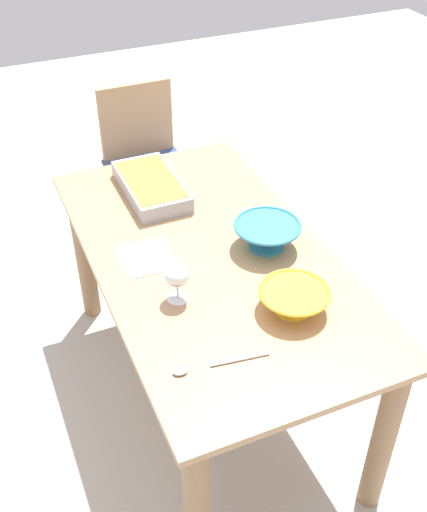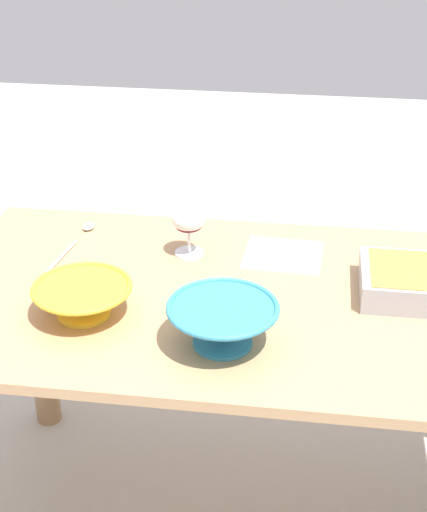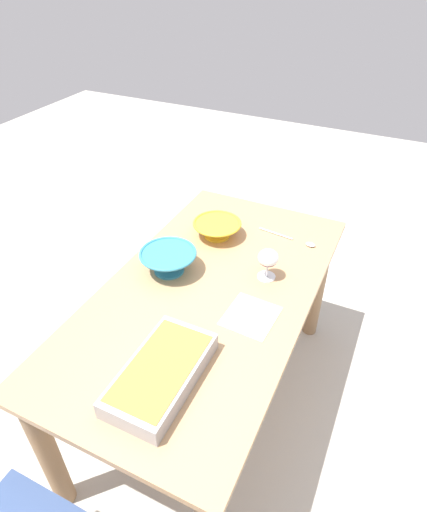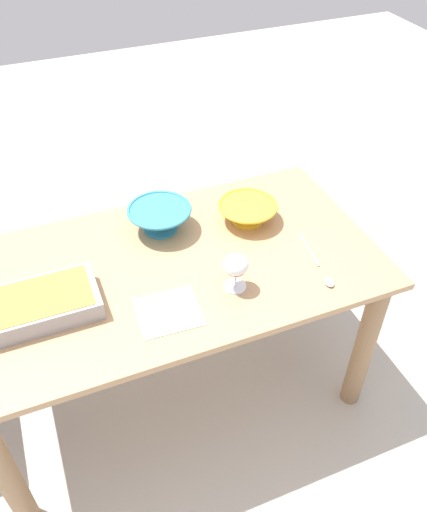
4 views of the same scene
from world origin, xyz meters
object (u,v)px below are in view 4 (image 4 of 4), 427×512
wine_glass (236,267)px  casserole_dish (34,305)px  serving_spoon (321,270)px  dining_table (170,294)px  napkin (168,312)px  small_bowl (160,218)px  mixing_bowl (248,211)px

wine_glass → casserole_dish: (0.63, -0.12, -0.05)m
casserole_dish → serving_spoon: 0.94m
dining_table → napkin: napkin is taller
serving_spoon → casserole_dish: bearing=-10.0°
casserole_dish → small_bowl: small_bowl is taller
casserole_dish → napkin: (-0.39, 0.15, -0.04)m
dining_table → wine_glass: bearing=133.6°
casserole_dish → napkin: bearing=158.9°
dining_table → mixing_bowl: mixing_bowl is taller
mixing_bowl → napkin: 0.55m
serving_spoon → napkin: (0.54, -0.01, -0.01)m
serving_spoon → napkin: 0.54m
dining_table → mixing_bowl: size_ratio=6.58×
wine_glass → casserole_dish: wine_glass is taller
dining_table → casserole_dish: size_ratio=3.72×
mixing_bowl → dining_table: bearing=19.6°
casserole_dish → napkin: size_ratio=2.03×
dining_table → serving_spoon: size_ratio=5.20×
wine_glass → serving_spoon: 0.32m
wine_glass → serving_spoon: (-0.30, 0.04, -0.09)m
wine_glass → napkin: wine_glass is taller
dining_table → small_bowl: (-0.04, -0.20, 0.20)m
casserole_dish → napkin: casserole_dish is taller
napkin → wine_glass: bearing=-174.1°
mixing_bowl → napkin: size_ratio=1.15×
dining_table → napkin: (0.07, 0.21, 0.14)m
wine_glass → mixing_bowl: bearing=-120.9°
small_bowl → serving_spoon: size_ratio=0.83×
dining_table → serving_spoon: bearing=155.0°
dining_table → small_bowl: bearing=-101.0°
small_bowl → napkin: 0.42m
casserole_dish → small_bowl: bearing=-152.1°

